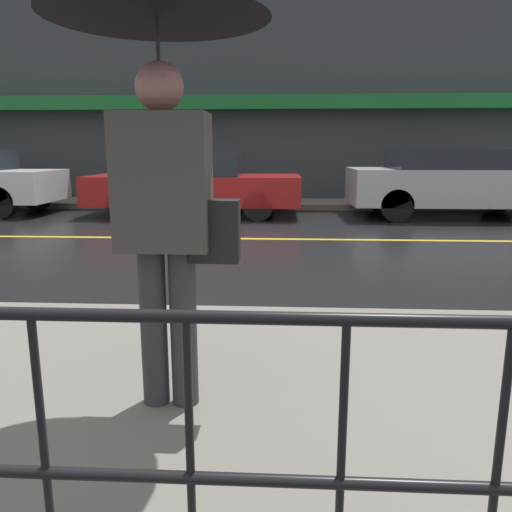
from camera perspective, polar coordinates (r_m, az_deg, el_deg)
ground_plane at (r=8.18m, az=-7.40°, el=2.01°), size 80.00×80.00×0.00m
sidewalk_near at (r=3.18m, az=-25.98°, el=-14.25°), size 28.00×3.01×0.13m
sidewalk_far at (r=12.90m, az=-3.52°, el=6.03°), size 28.00×1.75×0.13m
lane_marking at (r=8.18m, az=-7.40°, el=2.04°), size 25.20×0.12×0.01m
building_storefront at (r=13.91m, az=-3.18°, el=18.41°), size 28.00×0.85×5.96m
pedestrian at (r=2.44m, az=-10.92°, el=20.19°), size 1.02×1.02×2.08m
car_red at (r=11.08m, az=-7.16°, el=8.24°), size 4.54×1.90×1.35m
car_silver at (r=11.46m, az=21.37°, el=7.91°), size 4.28×1.90×1.43m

